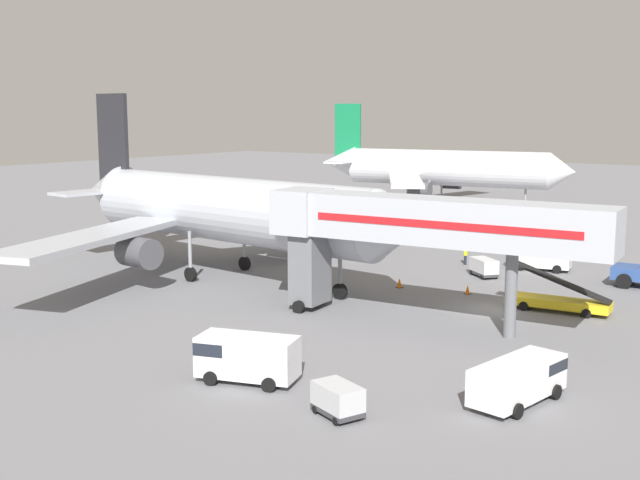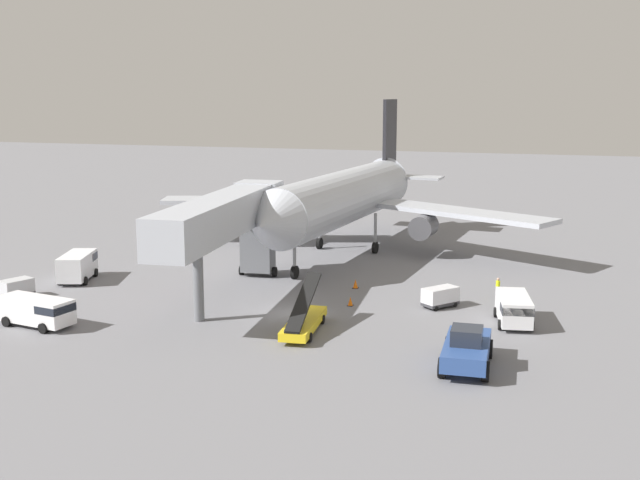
{
  "view_description": "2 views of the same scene",
  "coord_description": "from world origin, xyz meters",
  "px_view_note": "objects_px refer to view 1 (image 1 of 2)",
  "views": [
    {
      "loc": [
        -47.59,
        -20.19,
        12.79
      ],
      "look_at": [
        -1.02,
        13.15,
        3.5
      ],
      "focal_mm": 44.74,
      "sensor_mm": 36.0,
      "label": 1
    },
    {
      "loc": [
        17.49,
        -48.88,
        15.08
      ],
      "look_at": [
        -2.55,
        14.16,
        2.5
      ],
      "focal_mm": 43.84,
      "sensor_mm": 36.0,
      "label": 2
    }
  ],
  "objects_px": {
    "airplane_at_gate": "(221,209)",
    "ground_crew_worker_foreground": "(465,254)",
    "service_van_outer_left": "(542,257)",
    "service_van_far_center": "(520,378)",
    "service_van_outer_right": "(245,356)",
    "belt_loader_truck": "(558,300)",
    "safety_cone_alpha": "(468,290)",
    "safety_cone_bravo": "(399,283)",
    "baggage_cart_mid_right": "(484,267)",
    "baggage_cart_mid_center": "(338,399)",
    "airplane_background": "(439,168)",
    "jet_bridge": "(412,226)"
  },
  "relations": [
    {
      "from": "belt_loader_truck",
      "to": "airplane_background",
      "type": "xyz_separation_m",
      "value": [
        46.98,
        32.74,
        4.44
      ]
    },
    {
      "from": "airplane_at_gate",
      "to": "baggage_cart_mid_right",
      "type": "height_order",
      "value": "airplane_at_gate"
    },
    {
      "from": "belt_loader_truck",
      "to": "ground_crew_worker_foreground",
      "type": "height_order",
      "value": "belt_loader_truck"
    },
    {
      "from": "airplane_at_gate",
      "to": "safety_cone_alpha",
      "type": "xyz_separation_m",
      "value": [
        5.55,
        -18.24,
        -4.99
      ]
    },
    {
      "from": "baggage_cart_mid_right",
      "to": "safety_cone_bravo",
      "type": "relative_size",
      "value": 3.97
    },
    {
      "from": "airplane_at_gate",
      "to": "safety_cone_bravo",
      "type": "relative_size",
      "value": 55.69
    },
    {
      "from": "belt_loader_truck",
      "to": "service_van_outer_left",
      "type": "relative_size",
      "value": 1.33
    },
    {
      "from": "jet_bridge",
      "to": "airplane_background",
      "type": "relative_size",
      "value": 0.6
    },
    {
      "from": "safety_cone_bravo",
      "to": "service_van_far_center",
      "type": "bearing_deg",
      "value": -136.99
    },
    {
      "from": "airplane_at_gate",
      "to": "baggage_cart_mid_right",
      "type": "bearing_deg",
      "value": -54.86
    },
    {
      "from": "airplane_at_gate",
      "to": "ground_crew_worker_foreground",
      "type": "height_order",
      "value": "airplane_at_gate"
    },
    {
      "from": "airplane_at_gate",
      "to": "service_van_outer_left",
      "type": "height_order",
      "value": "airplane_at_gate"
    },
    {
      "from": "service_van_outer_right",
      "to": "belt_loader_truck",
      "type": "bearing_deg",
      "value": -19.03
    },
    {
      "from": "belt_loader_truck",
      "to": "baggage_cart_mid_right",
      "type": "relative_size",
      "value": 2.39
    },
    {
      "from": "service_van_outer_right",
      "to": "service_van_outer_left",
      "type": "distance_m",
      "value": 34.65
    },
    {
      "from": "service_van_far_center",
      "to": "baggage_cart_mid_center",
      "type": "distance_m",
      "value": 8.29
    },
    {
      "from": "ground_crew_worker_foreground",
      "to": "airplane_background",
      "type": "bearing_deg",
      "value": 30.31
    },
    {
      "from": "airplane_at_gate",
      "to": "baggage_cart_mid_center",
      "type": "xyz_separation_m",
      "value": [
        -18.67,
        -23.66,
        -4.52
      ]
    },
    {
      "from": "jet_bridge",
      "to": "airplane_at_gate",
      "type": "bearing_deg",
      "value": 79.05
    },
    {
      "from": "service_van_far_center",
      "to": "safety_cone_bravo",
      "type": "distance_m",
      "value": 23.48
    },
    {
      "from": "belt_loader_truck",
      "to": "safety_cone_alpha",
      "type": "xyz_separation_m",
      "value": [
        1.18,
        6.87,
        -0.45
      ]
    },
    {
      "from": "service_van_outer_right",
      "to": "ground_crew_worker_foreground",
      "type": "distance_m",
      "value": 33.29
    },
    {
      "from": "baggage_cart_mid_center",
      "to": "belt_loader_truck",
      "type": "bearing_deg",
      "value": -3.6
    },
    {
      "from": "belt_loader_truck",
      "to": "service_van_outer_left",
      "type": "height_order",
      "value": "belt_loader_truck"
    },
    {
      "from": "airplane_at_gate",
      "to": "safety_cone_alpha",
      "type": "height_order",
      "value": "airplane_at_gate"
    },
    {
      "from": "service_van_far_center",
      "to": "ground_crew_worker_foreground",
      "type": "bearing_deg",
      "value": 29.57
    },
    {
      "from": "airplane_at_gate",
      "to": "baggage_cart_mid_center",
      "type": "height_order",
      "value": "airplane_at_gate"
    },
    {
      "from": "service_van_outer_left",
      "to": "safety_cone_alpha",
      "type": "bearing_deg",
      "value": 174.07
    },
    {
      "from": "service_van_far_center",
      "to": "baggage_cart_mid_center",
      "type": "xyz_separation_m",
      "value": [
        -6.1,
        5.6,
        -0.32
      ]
    },
    {
      "from": "service_van_far_center",
      "to": "baggage_cart_mid_right",
      "type": "xyz_separation_m",
      "value": [
        24.32,
        12.57,
        -0.3
      ]
    },
    {
      "from": "belt_loader_truck",
      "to": "baggage_cart_mid_center",
      "type": "relative_size",
      "value": 2.61
    },
    {
      "from": "baggage_cart_mid_center",
      "to": "ground_crew_worker_foreground",
      "type": "distance_m",
      "value": 35.65
    },
    {
      "from": "belt_loader_truck",
      "to": "safety_cone_bravo",
      "type": "height_order",
      "value": "belt_loader_truck"
    },
    {
      "from": "service_van_outer_right",
      "to": "service_van_outer_left",
      "type": "xyz_separation_m",
      "value": [
        34.59,
        -1.89,
        -0.16
      ]
    },
    {
      "from": "service_van_outer_left",
      "to": "service_van_far_center",
      "type": "bearing_deg",
      "value": -161.62
    },
    {
      "from": "airplane_at_gate",
      "to": "service_van_far_center",
      "type": "distance_m",
      "value": 32.12
    },
    {
      "from": "jet_bridge",
      "to": "safety_cone_bravo",
      "type": "xyz_separation_m",
      "value": [
        8.22,
        5.53,
        -5.61
      ]
    },
    {
      "from": "service_van_outer_right",
      "to": "safety_cone_alpha",
      "type": "height_order",
      "value": "service_van_outer_right"
    },
    {
      "from": "airplane_at_gate",
      "to": "ground_crew_worker_foreground",
      "type": "bearing_deg",
      "value": -40.84
    },
    {
      "from": "service_van_outer_right",
      "to": "safety_cone_bravo",
      "type": "xyz_separation_m",
      "value": [
        22.16,
        4.29,
        -0.92
      ]
    },
    {
      "from": "safety_cone_bravo",
      "to": "airplane_background",
      "type": "xyz_separation_m",
      "value": [
        46.77,
        20.88,
        4.85
      ]
    },
    {
      "from": "service_van_outer_left",
      "to": "ground_crew_worker_foreground",
      "type": "relative_size",
      "value": 3.04
    },
    {
      "from": "jet_bridge",
      "to": "safety_cone_bravo",
      "type": "distance_m",
      "value": 11.39
    },
    {
      "from": "service_van_outer_left",
      "to": "ground_crew_worker_foreground",
      "type": "xyz_separation_m",
      "value": [
        -1.56,
        6.07,
        -0.23
      ]
    },
    {
      "from": "service_van_outer_right",
      "to": "service_van_outer_left",
      "type": "relative_size",
      "value": 1.02
    },
    {
      "from": "service_van_far_center",
      "to": "service_van_outer_left",
      "type": "height_order",
      "value": "service_van_outer_left"
    },
    {
      "from": "airplane_at_gate",
      "to": "safety_cone_alpha",
      "type": "distance_m",
      "value": 19.71
    },
    {
      "from": "baggage_cart_mid_right",
      "to": "airplane_background",
      "type": "distance_m",
      "value": 46.69
    },
    {
      "from": "ground_crew_worker_foreground",
      "to": "airplane_at_gate",
      "type": "bearing_deg",
      "value": 139.16
    },
    {
      "from": "airplane_at_gate",
      "to": "airplane_background",
      "type": "height_order",
      "value": "airplane_at_gate"
    }
  ]
}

